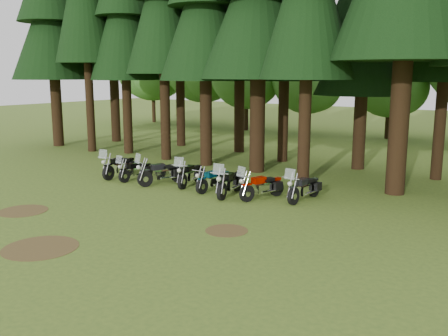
% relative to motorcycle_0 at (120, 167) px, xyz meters
% --- Properties ---
extents(ground, '(120.00, 120.00, 0.00)m').
position_rel_motorcycle_0_xyz_m(ground, '(4.65, -4.33, -0.51)').
color(ground, '#425D20').
rests_on(ground, ground).
extents(pine_front_0, '(5.49, 5.49, 16.17)m').
position_rel_motorcycle_0_xyz_m(pine_front_0, '(-11.56, 4.95, 9.17)').
color(pine_front_0, black).
rests_on(pine_front_0, ground).
extents(pine_back_1, '(4.52, 4.52, 16.22)m').
position_rel_motorcycle_0_xyz_m(pine_back_1, '(-4.61, 10.02, 9.20)').
color(pine_back_1, black).
rests_on(pine_back_1, ground).
extents(pine_back_4, '(4.94, 4.94, 13.78)m').
position_rel_motorcycle_0_xyz_m(pine_back_4, '(8.68, 8.92, 7.74)').
color(pine_back_4, black).
rests_on(pine_back_4, ground).
extents(decid_0, '(8.00, 7.78, 10.00)m').
position_rel_motorcycle_0_xyz_m(decid_0, '(-17.45, 20.93, 5.39)').
color(decid_0, black).
rests_on(decid_0, ground).
extents(decid_1, '(7.91, 7.69, 9.88)m').
position_rel_motorcycle_0_xyz_m(decid_1, '(-11.34, 21.43, 5.32)').
color(decid_1, black).
rests_on(decid_1, ground).
extents(decid_2, '(6.72, 6.53, 8.40)m').
position_rel_motorcycle_0_xyz_m(decid_2, '(-5.79, 20.45, 4.45)').
color(decid_2, black).
rests_on(decid_2, ground).
extents(decid_3, '(6.12, 5.95, 7.65)m').
position_rel_motorcycle_0_xyz_m(decid_3, '(-0.07, 20.80, 4.00)').
color(decid_3, black).
rests_on(decid_3, ground).
extents(decid_4, '(5.93, 5.76, 7.41)m').
position_rel_motorcycle_0_xyz_m(decid_4, '(6.23, 21.99, 3.86)').
color(decid_4, black).
rests_on(decid_4, ground).
extents(dirt_patch_0, '(1.80, 1.80, 0.01)m').
position_rel_motorcycle_0_xyz_m(dirt_patch_0, '(1.65, -6.33, -0.50)').
color(dirt_patch_0, '#4C3D1E').
rests_on(dirt_patch_0, ground).
extents(dirt_patch_1, '(1.40, 1.40, 0.01)m').
position_rel_motorcycle_0_xyz_m(dirt_patch_1, '(9.15, -3.83, -0.50)').
color(dirt_patch_1, '#4C3D1E').
rests_on(dirt_patch_1, ground).
extents(dirt_patch_2, '(2.20, 2.20, 0.01)m').
position_rel_motorcycle_0_xyz_m(dirt_patch_2, '(5.65, -8.33, -0.50)').
color(dirt_patch_2, '#4C3D1E').
rests_on(dirt_patch_2, ground).
extents(motorcycle_0, '(0.61, 2.43, 1.53)m').
position_rel_motorcycle_0_xyz_m(motorcycle_0, '(0.00, 0.00, 0.00)').
color(motorcycle_0, black).
rests_on(motorcycle_0, ground).
extents(motorcycle_1, '(0.43, 2.09, 1.31)m').
position_rel_motorcycle_0_xyz_m(motorcycle_1, '(1.15, -0.03, -0.07)').
color(motorcycle_1, black).
rests_on(motorcycle_1, ground).
extents(motorcycle_2, '(1.16, 2.38, 1.54)m').
position_rel_motorcycle_0_xyz_m(motorcycle_2, '(2.81, -0.03, 0.00)').
color(motorcycle_2, black).
rests_on(motorcycle_2, ground).
extents(motorcycle_3, '(0.83, 2.35, 1.49)m').
position_rel_motorcycle_0_xyz_m(motorcycle_3, '(4.00, 0.59, -0.01)').
color(motorcycle_3, black).
rests_on(motorcycle_3, ground).
extents(motorcycle_4, '(0.37, 2.16, 0.88)m').
position_rel_motorcycle_0_xyz_m(motorcycle_4, '(5.48, 0.39, -0.06)').
color(motorcycle_4, black).
rests_on(motorcycle_4, ground).
extents(motorcycle_5, '(0.83, 2.45, 1.54)m').
position_rel_motorcycle_0_xyz_m(motorcycle_5, '(6.52, 0.08, 0.01)').
color(motorcycle_5, black).
rests_on(motorcycle_5, ground).
extents(motorcycle_6, '(0.96, 2.29, 1.46)m').
position_rel_motorcycle_0_xyz_m(motorcycle_6, '(7.90, 0.39, -0.02)').
color(motorcycle_6, black).
rests_on(motorcycle_6, ground).
extents(motorcycle_7, '(0.48, 2.34, 1.47)m').
position_rel_motorcycle_0_xyz_m(motorcycle_7, '(9.43, 1.11, -0.02)').
color(motorcycle_7, black).
rests_on(motorcycle_7, ground).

